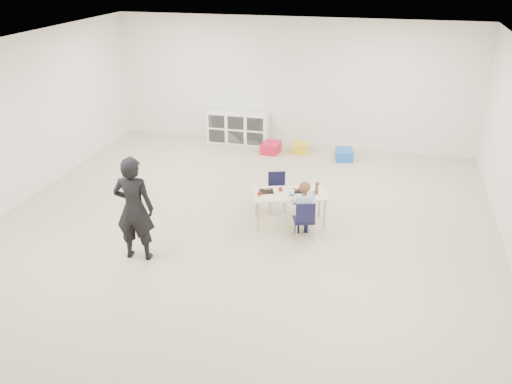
% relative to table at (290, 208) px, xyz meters
% --- Properties ---
extents(room, '(9.00, 9.02, 2.80)m').
position_rel_table_xyz_m(room, '(-0.72, -0.58, 1.13)').
color(room, '#BEB192').
rests_on(room, ground).
extents(table, '(1.29, 0.92, 0.54)m').
position_rel_table_xyz_m(table, '(0.00, 0.00, 0.00)').
color(table, '#F4E6C3').
rests_on(table, ground).
extents(chair_near, '(0.39, 0.37, 0.64)m').
position_rel_table_xyz_m(chair_near, '(0.30, -0.44, 0.05)').
color(chair_near, black).
rests_on(chair_near, ground).
extents(chair_far, '(0.39, 0.37, 0.64)m').
position_rel_table_xyz_m(chair_far, '(-0.30, 0.44, 0.05)').
color(chair_far, black).
rests_on(chair_far, ground).
extents(child, '(0.54, 0.54, 1.01)m').
position_rel_table_xyz_m(child, '(0.30, -0.44, 0.23)').
color(child, '#A5BEDF').
rests_on(child, chair_near).
extents(lunch_tray_near, '(0.26, 0.22, 0.03)m').
position_rel_table_xyz_m(lunch_tray_near, '(0.10, 0.07, 0.28)').
color(lunch_tray_near, black).
rests_on(lunch_tray_near, table).
extents(lunch_tray_far, '(0.26, 0.22, 0.03)m').
position_rel_table_xyz_m(lunch_tray_far, '(-0.38, -0.06, 0.28)').
color(lunch_tray_far, black).
rests_on(lunch_tray_far, table).
extents(milk_carton, '(0.09, 0.09, 0.10)m').
position_rel_table_xyz_m(milk_carton, '(0.04, -0.10, 0.31)').
color(milk_carton, white).
rests_on(milk_carton, table).
extents(bread_roll, '(0.09, 0.09, 0.07)m').
position_rel_table_xyz_m(bread_roll, '(0.32, -0.02, 0.30)').
color(bread_roll, tan).
rests_on(bread_roll, table).
extents(apple_near, '(0.07, 0.07, 0.07)m').
position_rel_table_xyz_m(apple_near, '(-0.16, 0.03, 0.30)').
color(apple_near, maroon).
rests_on(apple_near, table).
extents(apple_far, '(0.07, 0.07, 0.07)m').
position_rel_table_xyz_m(apple_far, '(-0.45, -0.22, 0.30)').
color(apple_far, maroon).
rests_on(apple_far, table).
extents(cubby_shelf, '(1.40, 0.40, 0.70)m').
position_rel_table_xyz_m(cubby_shelf, '(-1.92, 3.70, 0.08)').
color(cubby_shelf, white).
rests_on(cubby_shelf, ground).
extents(adult, '(0.60, 0.42, 1.55)m').
position_rel_table_xyz_m(adult, '(-1.91, -1.58, 0.50)').
color(adult, black).
rests_on(adult, ground).
extents(bin_red, '(0.40, 0.49, 0.23)m').
position_rel_table_xyz_m(bin_red, '(-1.04, 3.21, -0.16)').
color(bin_red, red).
rests_on(bin_red, ground).
extents(bin_yellow, '(0.41, 0.48, 0.21)m').
position_rel_table_xyz_m(bin_yellow, '(-0.44, 3.40, -0.17)').
color(bin_yellow, gold).
rests_on(bin_yellow, ground).
extents(bin_blue, '(0.42, 0.50, 0.22)m').
position_rel_table_xyz_m(bin_blue, '(0.56, 3.17, -0.16)').
color(bin_blue, blue).
rests_on(bin_blue, ground).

